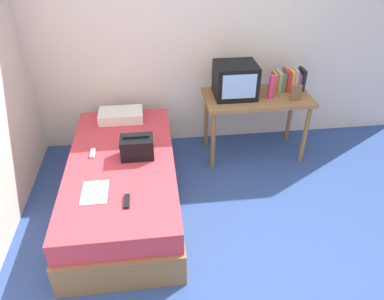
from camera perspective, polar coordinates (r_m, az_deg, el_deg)
ground_plane at (r=3.17m, az=7.25°, el=-16.77°), size 8.00×8.00×0.00m
wall_back at (r=4.13m, az=2.09°, el=18.04°), size 5.20×0.10×2.60m
bed at (r=3.50m, az=-10.84°, el=-5.21°), size 1.00×2.00×0.54m
desk at (r=4.04m, az=10.27°, el=7.32°), size 1.16×0.60×0.75m
tv at (r=3.89m, az=6.93°, el=11.02°), size 0.44×0.39×0.36m
water_bottle at (r=3.92m, az=12.58°, el=9.82°), size 0.06×0.06×0.26m
book_row at (r=4.18m, az=15.10°, el=10.73°), size 0.35×0.17×0.24m
picture_frame at (r=3.95m, az=16.31°, el=8.76°), size 0.11×0.02×0.17m
pillow at (r=3.96m, az=-11.30°, el=5.47°), size 0.47×0.28×0.10m
handbag at (r=3.30m, az=-8.77°, el=0.45°), size 0.30×0.20×0.22m
magazine at (r=3.02m, az=-15.30°, el=-6.54°), size 0.21×0.29×0.01m
remote_dark at (r=2.87m, az=-10.38°, el=-8.05°), size 0.04×0.16×0.02m
remote_silver at (r=3.47m, az=-15.59°, el=-0.47°), size 0.04×0.14×0.02m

